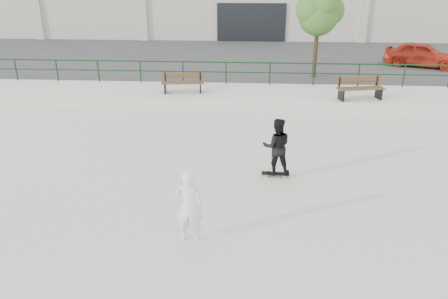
# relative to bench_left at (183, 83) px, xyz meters

# --- Properties ---
(ground) EXTENTS (120.00, 120.00, 0.00)m
(ground) POSITION_rel_bench_left_xyz_m (2.76, -9.20, -0.91)
(ground) COLOR beige
(ground) RESTS_ON ground
(ledge) EXTENTS (30.00, 3.00, 0.50)m
(ledge) POSITION_rel_bench_left_xyz_m (2.76, 0.30, -0.66)
(ledge) COLOR beige
(ledge) RESTS_ON ground
(parking_strip) EXTENTS (60.00, 14.00, 0.50)m
(parking_strip) POSITION_rel_bench_left_xyz_m (2.76, 8.80, -0.66)
(parking_strip) COLOR #353535
(parking_strip) RESTS_ON ground
(railing) EXTENTS (28.00, 0.06, 1.03)m
(railing) POSITION_rel_bench_left_xyz_m (2.76, 1.60, 0.33)
(railing) COLOR #133517
(railing) RESTS_ON ledge
(bench_left) EXTENTS (1.86, 0.72, 0.83)m
(bench_left) POSITION_rel_bench_left_xyz_m (0.00, 0.00, 0.00)
(bench_left) COLOR #4F361B
(bench_left) RESTS_ON ledge
(bench_right) EXTENTS (2.01, 0.95, 0.89)m
(bench_right) POSITION_rel_bench_left_xyz_m (7.35, -0.59, 0.03)
(bench_right) COLOR #4F361B
(bench_right) RESTS_ON ledge
(tree) EXTENTS (2.34, 2.08, 4.16)m
(tree) POSITION_rel_bench_left_xyz_m (6.02, 3.33, 2.71)
(tree) COLOR #3E301F
(tree) RESTS_ON parking_strip
(red_car) EXTENTS (4.18, 3.01, 1.32)m
(red_car) POSITION_rel_bench_left_xyz_m (12.11, 6.24, 0.25)
(red_car) COLOR #B32916
(red_car) RESTS_ON parking_strip
(skateboard) EXTENTS (0.79, 0.24, 0.09)m
(skateboard) POSITION_rel_bench_left_xyz_m (3.71, -7.06, -0.84)
(skateboard) COLOR black
(skateboard) RESTS_ON ground
(standing_skater) EXTENTS (0.82, 0.65, 1.62)m
(standing_skater) POSITION_rel_bench_left_xyz_m (3.71, -7.06, -0.01)
(standing_skater) COLOR black
(standing_skater) RESTS_ON skateboard
(seated_skater) EXTENTS (0.61, 0.41, 1.63)m
(seated_skater) POSITION_rel_bench_left_xyz_m (1.75, -10.34, -0.10)
(seated_skater) COLOR white
(seated_skater) RESTS_ON ground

